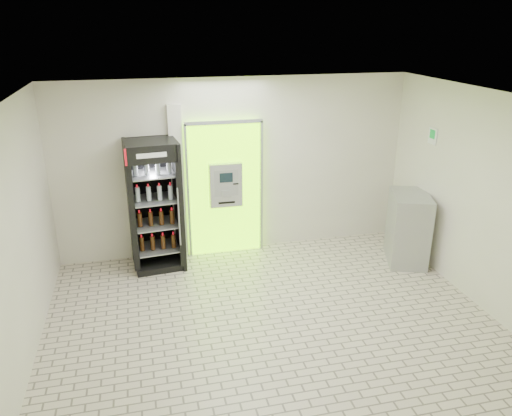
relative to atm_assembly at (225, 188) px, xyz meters
name	(u,v)px	position (x,y,z in m)	size (l,w,h in m)	color
ground	(273,324)	(0.20, -2.41, -1.17)	(6.00, 6.00, 0.00)	#C0B19F
room_shell	(274,195)	(0.20, -2.41, 0.67)	(6.00, 6.00, 6.00)	silver
atm_assembly	(225,188)	(0.00, 0.00, 0.00)	(1.30, 0.24, 2.33)	#7BF300
pillar	(178,183)	(-0.78, 0.04, 0.13)	(0.22, 0.11, 2.60)	silver
beverage_cooler	(155,208)	(-1.19, -0.27, -0.16)	(0.86, 0.80, 2.11)	black
steel_cabinet	(408,228)	(2.89, -1.09, -0.58)	(0.87, 1.03, 1.18)	#A0A3A8
exit_sign	(433,136)	(3.19, -1.01, 0.95)	(0.02, 0.22, 0.26)	white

